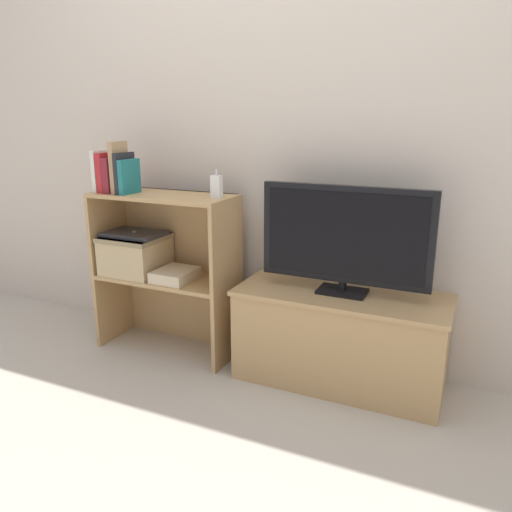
# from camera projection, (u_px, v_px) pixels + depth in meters

# --- Properties ---
(ground_plane) EXTENTS (16.00, 16.00, 0.00)m
(ground_plane) POSITION_uv_depth(u_px,v_px,m) (242.00, 381.00, 2.40)
(ground_plane) COLOR #BCB2A3
(wall_back) EXTENTS (10.00, 0.05, 2.40)m
(wall_back) POSITION_uv_depth(u_px,v_px,m) (279.00, 122.00, 2.45)
(wall_back) COLOR beige
(wall_back) RESTS_ON ground_plane
(tv_stand) EXTENTS (0.97, 0.41, 0.45)m
(tv_stand) POSITION_uv_depth(u_px,v_px,m) (340.00, 338.00, 2.35)
(tv_stand) COLOR tan
(tv_stand) RESTS_ON ground_plane
(tv) EXTENTS (0.77, 0.14, 0.49)m
(tv) POSITION_uv_depth(u_px,v_px,m) (345.00, 237.00, 2.21)
(tv) COLOR black
(tv) RESTS_ON tv_stand
(bookshelf_lower_tier) EXTENTS (0.75, 0.32, 0.41)m
(bookshelf_lower_tier) POSITION_uv_depth(u_px,v_px,m) (174.00, 299.00, 2.73)
(bookshelf_lower_tier) COLOR tan
(bookshelf_lower_tier) RESTS_ON ground_plane
(bookshelf_upper_tier) EXTENTS (0.75, 0.32, 0.44)m
(bookshelf_upper_tier) POSITION_uv_depth(u_px,v_px,m) (170.00, 223.00, 2.62)
(bookshelf_upper_tier) COLOR tan
(bookshelf_upper_tier) RESTS_ON bookshelf_lower_tier
(book_ivory) EXTENTS (0.02, 0.13, 0.21)m
(book_ivory) POSITION_uv_depth(u_px,v_px,m) (101.00, 171.00, 2.57)
(book_ivory) COLOR silver
(book_ivory) RESTS_ON bookshelf_upper_tier
(book_crimson) EXTENTS (0.03, 0.13, 0.20)m
(book_crimson) POSITION_uv_depth(u_px,v_px,m) (107.00, 173.00, 2.56)
(book_crimson) COLOR #B22328
(book_crimson) RESTS_ON bookshelf_upper_tier
(book_maroon) EXTENTS (0.04, 0.14, 0.18)m
(book_maroon) POSITION_uv_depth(u_px,v_px,m) (113.00, 175.00, 2.55)
(book_maroon) COLOR maroon
(book_maroon) RESTS_ON bookshelf_upper_tier
(book_tan) EXTENTS (0.03, 0.12, 0.26)m
(book_tan) POSITION_uv_depth(u_px,v_px,m) (119.00, 167.00, 2.52)
(book_tan) COLOR tan
(book_tan) RESTS_ON bookshelf_upper_tier
(book_charcoal) EXTENTS (0.02, 0.14, 0.20)m
(book_charcoal) POSITION_uv_depth(u_px,v_px,m) (125.00, 173.00, 2.51)
(book_charcoal) COLOR #232328
(book_charcoal) RESTS_ON bookshelf_upper_tier
(book_teal) EXTENTS (0.03, 0.15, 0.17)m
(book_teal) POSITION_uv_depth(u_px,v_px,m) (129.00, 177.00, 2.51)
(book_teal) COLOR #1E7075
(book_teal) RESTS_ON bookshelf_upper_tier
(baby_monitor) EXTENTS (0.05, 0.03, 0.14)m
(baby_monitor) POSITION_uv_depth(u_px,v_px,m) (216.00, 187.00, 2.38)
(baby_monitor) COLOR white
(baby_monitor) RESTS_ON bookshelf_upper_tier
(storage_basket_left) EXTENTS (0.31, 0.29, 0.21)m
(storage_basket_left) POSITION_uv_depth(u_px,v_px,m) (136.00, 252.00, 2.67)
(storage_basket_left) COLOR tan
(storage_basket_left) RESTS_ON bookshelf_lower_tier
(laptop) EXTENTS (0.31, 0.21, 0.02)m
(laptop) POSITION_uv_depth(u_px,v_px,m) (134.00, 234.00, 2.64)
(laptop) COLOR #2D2D33
(laptop) RESTS_ON storage_basket_left
(magazine_stack) EXTENTS (0.19, 0.22, 0.06)m
(magazine_stack) POSITION_uv_depth(u_px,v_px,m) (175.00, 275.00, 2.56)
(magazine_stack) COLOR beige
(magazine_stack) RESTS_ON bookshelf_lower_tier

